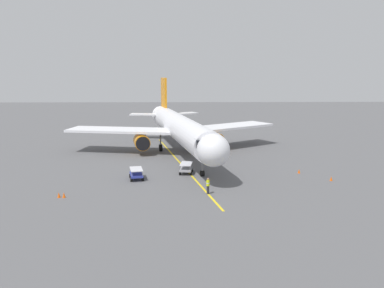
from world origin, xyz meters
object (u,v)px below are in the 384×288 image
at_px(baggage_cart_near_nose, 136,174).
at_px(safety_cone_nose_right, 299,171).
at_px(airplane, 180,128).
at_px(safety_cone_wing_starboard, 59,195).
at_px(ground_crew_marshaller, 208,186).
at_px(safety_cone_wing_port, 64,195).
at_px(safety_cone_nose_left, 331,178).
at_px(baggage_cart_portside, 186,168).

distance_m(baggage_cart_near_nose, safety_cone_nose_right, 20.11).
xyz_separation_m(airplane, safety_cone_wing_starboard, (12.01, 21.45, -3.73)).
xyz_separation_m(ground_crew_marshaller, safety_cone_nose_right, (-11.92, -8.27, -0.61)).
bearing_deg(safety_cone_wing_port, safety_cone_nose_right, -160.95).
xyz_separation_m(ground_crew_marshaller, safety_cone_wing_port, (14.51, 0.86, -0.61)).
bearing_deg(ground_crew_marshaller, safety_cone_nose_right, -145.26).
relative_size(baggage_cart_near_nose, safety_cone_wing_port, 5.13).
relative_size(baggage_cart_near_nose, safety_cone_nose_left, 5.13).
relative_size(ground_crew_marshaller, safety_cone_nose_left, 3.11).
distance_m(baggage_cart_near_nose, safety_cone_nose_left, 22.71).
bearing_deg(safety_cone_nose_left, baggage_cart_portside, -12.94).
bearing_deg(safety_cone_wing_port, safety_cone_wing_starboard, -5.45).
xyz_separation_m(safety_cone_wing_port, safety_cone_wing_starboard, (0.53, -0.05, 0.00)).
bearing_deg(ground_crew_marshaller, safety_cone_wing_port, 3.38).
relative_size(airplane, safety_cone_nose_left, 72.87).
bearing_deg(safety_cone_nose_right, baggage_cart_near_nose, 6.68).
height_order(airplane, safety_cone_nose_left, airplane).
bearing_deg(ground_crew_marshaller, baggage_cart_portside, -75.88).
distance_m(safety_cone_wing_port, safety_cone_wing_starboard, 0.53).
relative_size(safety_cone_nose_left, safety_cone_wing_port, 1.00).
bearing_deg(ground_crew_marshaller, baggage_cart_near_nose, -36.38).
bearing_deg(safety_cone_wing_starboard, safety_cone_nose_right, -161.39).
bearing_deg(airplane, safety_cone_wing_port, 61.89).
bearing_deg(baggage_cart_near_nose, safety_cone_nose_left, 176.94).
distance_m(ground_crew_marshaller, safety_cone_wing_port, 14.55).
bearing_deg(baggage_cart_portside, safety_cone_wing_port, 37.36).
xyz_separation_m(ground_crew_marshaller, safety_cone_wing_starboard, (15.04, 0.81, -0.61)).
bearing_deg(baggage_cart_portside, airplane, -85.90).
bearing_deg(ground_crew_marshaller, airplane, -81.67).
xyz_separation_m(safety_cone_nose_left, safety_cone_nose_right, (2.70, -3.55, 0.00)).
bearing_deg(airplane, baggage_cart_near_nose, 71.14).
relative_size(airplane, safety_cone_nose_right, 72.87).
distance_m(airplane, safety_cone_wing_port, 24.66).
bearing_deg(airplane, safety_cone_wing_starboard, 60.75).
relative_size(airplane, safety_cone_wing_starboard, 72.87).
xyz_separation_m(baggage_cart_near_nose, baggage_cart_portside, (-5.89, -2.64, 0.00)).
distance_m(ground_crew_marshaller, baggage_cart_portside, 8.84).
height_order(baggage_cart_near_nose, safety_cone_wing_starboard, baggage_cart_near_nose).
distance_m(baggage_cart_portside, safety_cone_nose_left, 17.22).
height_order(ground_crew_marshaller, safety_cone_nose_right, ground_crew_marshaller).
xyz_separation_m(safety_cone_nose_left, safety_cone_wing_port, (29.13, 5.57, 0.00)).
distance_m(baggage_cart_near_nose, baggage_cart_portside, 6.46).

